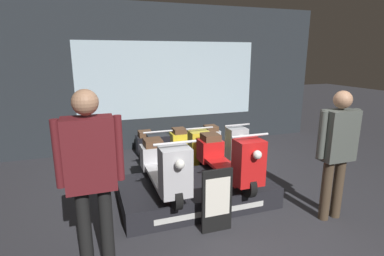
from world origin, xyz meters
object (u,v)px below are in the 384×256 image
(scooter_display_left, at_px, (163,166))
(scooter_backrow_1, at_px, (189,145))
(scooter_backrow_2, at_px, (223,142))
(person_right_browsing, at_px, (337,146))
(scooter_display_right, at_px, (228,158))
(scooter_backrow_0, at_px, (152,149))
(person_left_browsing, at_px, (91,167))
(price_sign_board, at_px, (217,201))

(scooter_display_left, bearing_deg, scooter_backrow_1, 61.09)
(scooter_backrow_2, distance_m, person_right_browsing, 2.79)
(scooter_display_right, xyz_separation_m, person_right_browsing, (1.03, -0.98, 0.37))
(scooter_backrow_0, distance_m, person_right_browsing, 3.33)
(scooter_backrow_1, bearing_deg, person_left_browsing, -124.86)
(person_left_browsing, bearing_deg, scooter_backrow_1, 55.14)
(scooter_display_left, relative_size, scooter_display_right, 1.00)
(scooter_backrow_0, relative_size, scooter_backrow_1, 1.00)
(scooter_backrow_0, xyz_separation_m, person_left_browsing, (-1.12, -2.69, 0.77))
(person_left_browsing, bearing_deg, scooter_backrow_2, 45.61)
(scooter_backrow_0, xyz_separation_m, person_right_browsing, (1.83, -2.69, 0.68))
(scooter_backrow_2, bearing_deg, scooter_backrow_1, 180.00)
(scooter_display_right, bearing_deg, scooter_backrow_2, 66.97)
(scooter_display_right, xyz_separation_m, scooter_backrow_1, (-0.03, 1.71, -0.30))
(scooter_display_left, height_order, scooter_backrow_1, scooter_display_left)
(scooter_backrow_0, distance_m, scooter_backrow_1, 0.76)
(scooter_display_left, bearing_deg, scooter_display_right, 0.00)
(scooter_display_right, xyz_separation_m, person_left_browsing, (-1.91, -0.98, 0.47))
(scooter_backrow_1, xyz_separation_m, scooter_backrow_2, (0.76, 0.00, 0.00))
(scooter_backrow_1, xyz_separation_m, person_right_browsing, (1.07, -2.69, 0.68))
(scooter_backrow_0, relative_size, scooter_backrow_2, 1.00)
(scooter_backrow_1, bearing_deg, scooter_backrow_0, 180.00)
(scooter_backrow_0, bearing_deg, person_left_browsing, -112.49)
(scooter_display_left, bearing_deg, price_sign_board, -59.09)
(scooter_display_left, distance_m, person_right_browsing, 2.27)
(scooter_display_left, distance_m, scooter_display_right, 0.98)
(scooter_backrow_0, relative_size, price_sign_board, 2.11)
(scooter_display_right, relative_size, scooter_backrow_1, 1.00)
(scooter_display_right, height_order, scooter_backrow_1, scooter_display_right)
(scooter_display_right, height_order, person_right_browsing, person_right_browsing)
(scooter_display_left, bearing_deg, person_left_browsing, -133.47)
(scooter_display_right, distance_m, price_sign_board, 0.96)
(scooter_display_right, relative_size, price_sign_board, 2.11)
(scooter_backrow_0, height_order, scooter_backrow_2, same)
(person_left_browsing, xyz_separation_m, price_sign_board, (1.40, 0.20, -0.69))
(scooter_backrow_0, xyz_separation_m, scooter_backrow_2, (1.52, 0.00, 0.00))
(scooter_display_right, height_order, scooter_backrow_2, scooter_display_right)
(scooter_display_left, xyz_separation_m, person_right_browsing, (2.01, -0.98, 0.37))
(scooter_backrow_1, relative_size, price_sign_board, 2.11)
(price_sign_board, bearing_deg, scooter_backrow_2, 63.53)
(scooter_backrow_0, height_order, person_left_browsing, person_left_browsing)
(scooter_backrow_0, bearing_deg, price_sign_board, -83.55)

